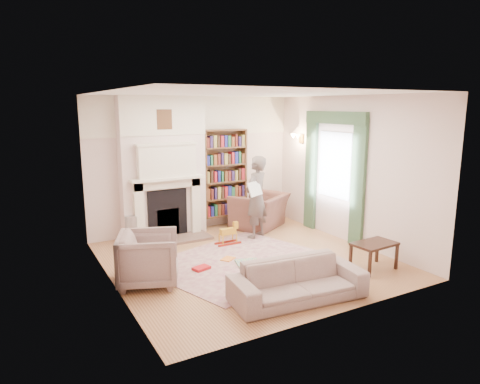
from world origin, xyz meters
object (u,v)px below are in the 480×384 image
man_reading (256,197)px  coffee_table (374,256)px  armchair_left (149,259)px  armchair_reading (259,211)px  sofa (298,281)px  bookcase (224,173)px  paraffin_heater (132,230)px  rocking_horse (228,234)px

man_reading → coffee_table: size_ratio=2.36×
coffee_table → man_reading: bearing=103.7°
armchair_left → man_reading: (2.58, 1.21, 0.43)m
armchair_reading → armchair_left: armchair_left is taller
armchair_left → sofa: 2.21m
sofa → coffee_table: sofa is taller
bookcase → sofa: (-0.81, -3.78, -0.90)m
sofa → paraffin_heater: 3.76m
armchair_left → paraffin_heater: armchair_left is taller
bookcase → sofa: size_ratio=1.00×
man_reading → armchair_left: bearing=-2.7°
armchair_reading → armchair_left: bearing=1.0°
coffee_table → paraffin_heater: (-3.06, 3.22, 0.05)m
armchair_left → rocking_horse: bearing=-39.3°
armchair_left → rocking_horse: armchair_left is taller
paraffin_heater → rocking_horse: size_ratio=1.13×
sofa → man_reading: man_reading is taller
bookcase → paraffin_heater: bearing=-173.0°
man_reading → paraffin_heater: (-2.30, 0.81, -0.55)m
bookcase → coffee_table: (0.93, -3.48, -0.95)m
bookcase → rocking_horse: bookcase is taller
man_reading → paraffin_heater: size_ratio=3.00×
armchair_left → man_reading: bearing=-43.8°
armchair_left → sofa: armchair_left is taller
paraffin_heater → rocking_horse: 1.85m
bookcase → paraffin_heater: bookcase is taller
coffee_table → paraffin_heater: paraffin_heater is taller
armchair_reading → sofa: (-1.41, -3.31, -0.10)m
sofa → rocking_horse: (0.25, 2.56, -0.06)m
armchair_reading → rocking_horse: size_ratio=2.30×
armchair_reading → coffee_table: armchair_reading is taller
bookcase → man_reading: size_ratio=1.12×
coffee_table → rocking_horse: bearing=119.2°
rocking_horse → armchair_reading: bearing=32.2°
armchair_reading → sofa: bearing=37.0°
armchair_left → sofa: bearing=-111.8°
armchair_reading → paraffin_heater: size_ratio=2.04×
paraffin_heater → rocking_horse: bearing=-31.3°
coffee_table → rocking_horse: coffee_table is taller
coffee_table → armchair_left: bearing=156.2°
bookcase → man_reading: bookcase is taller
sofa → rocking_horse: bearing=90.3°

